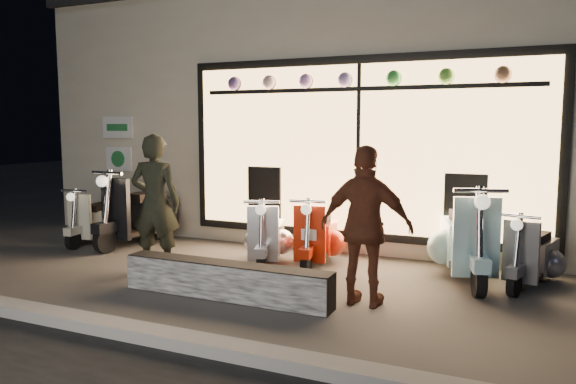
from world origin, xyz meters
name	(u,v)px	position (x,y,z in m)	size (l,w,h in m)	color
ground	(246,282)	(0.00, 0.00, 0.00)	(40.00, 40.00, 0.00)	#383533
kerb	(138,332)	(0.00, -2.00, 0.06)	(40.00, 0.25, 0.12)	slate
shop_building	(366,114)	(0.00, 4.98, 2.10)	(10.20, 6.23, 4.20)	beige
graffiti_barrier	(226,280)	(0.11, -0.65, 0.20)	(2.46, 0.28, 0.40)	black
scooter_silver	(268,237)	(-0.19, 0.99, 0.36)	(0.68, 1.26, 0.91)	black
scooter_red	(318,237)	(0.46, 1.21, 0.37)	(0.54, 1.30, 0.92)	black
scooter_black	(144,214)	(-2.58, 1.34, 0.47)	(0.59, 1.62, 1.16)	black
scooter_cream	(98,220)	(-3.35, 1.11, 0.35)	(0.50, 1.23, 0.88)	black
scooter_blue	(466,241)	(2.39, 1.32, 0.46)	(0.83, 1.61, 1.15)	black
scooter_grey	(533,256)	(3.16, 1.32, 0.35)	(0.61, 1.23, 0.88)	black
man	(155,203)	(-1.34, 0.03, 0.89)	(0.65, 0.43, 1.78)	black
woman	(366,226)	(1.57, -0.25, 0.85)	(0.99, 0.41, 1.69)	brown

